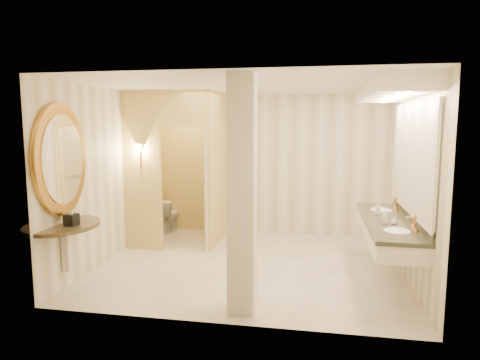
# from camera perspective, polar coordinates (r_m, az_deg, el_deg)

# --- Properties ---
(floor) EXTENTS (4.50, 4.50, 0.00)m
(floor) POSITION_cam_1_polar(r_m,az_deg,el_deg) (6.71, 1.33, -11.17)
(floor) COLOR white
(floor) RESTS_ON ground
(ceiling) EXTENTS (4.50, 4.50, 0.00)m
(ceiling) POSITION_cam_1_polar(r_m,az_deg,el_deg) (6.38, 1.40, 12.45)
(ceiling) COLOR white
(ceiling) RESTS_ON wall_back
(wall_back) EXTENTS (4.50, 0.02, 2.70)m
(wall_back) POSITION_cam_1_polar(r_m,az_deg,el_deg) (8.38, 3.49, 2.02)
(wall_back) COLOR silver
(wall_back) RESTS_ON floor
(wall_front) EXTENTS (4.50, 0.02, 2.70)m
(wall_front) POSITION_cam_1_polar(r_m,az_deg,el_deg) (4.47, -2.62, -2.83)
(wall_front) COLOR silver
(wall_front) RESTS_ON floor
(wall_left) EXTENTS (0.02, 4.00, 2.70)m
(wall_left) POSITION_cam_1_polar(r_m,az_deg,el_deg) (7.11, -16.85, 0.73)
(wall_left) COLOR silver
(wall_left) RESTS_ON floor
(wall_right) EXTENTS (0.02, 4.00, 2.70)m
(wall_right) POSITION_cam_1_polar(r_m,az_deg,el_deg) (6.46, 21.49, -0.13)
(wall_right) COLOR silver
(wall_right) RESTS_ON floor
(toilet_closet) EXTENTS (1.50, 1.55, 2.70)m
(toilet_closet) POSITION_cam_1_polar(r_m,az_deg,el_deg) (7.59, -5.85, 1.69)
(toilet_closet) COLOR #DFC475
(toilet_closet) RESTS_ON floor
(wall_sconce) EXTENTS (0.14, 0.14, 0.42)m
(wall_sconce) POSITION_cam_1_polar(r_m,az_deg,el_deg) (7.33, -13.16, 4.04)
(wall_sconce) COLOR #C88540
(wall_sconce) RESTS_ON toilet_closet
(vanity) EXTENTS (0.75, 2.57, 2.09)m
(vanity) POSITION_cam_1_polar(r_m,az_deg,el_deg) (6.03, 19.76, 2.10)
(vanity) COLOR silver
(vanity) RESTS_ON floor
(console_shelf) EXTENTS (1.10, 1.10, 2.00)m
(console_shelf) POSITION_cam_1_polar(r_m,az_deg,el_deg) (5.89, -22.71, -0.89)
(console_shelf) COLOR black
(console_shelf) RESTS_ON floor
(pillar) EXTENTS (0.30, 0.30, 2.70)m
(pillar) POSITION_cam_1_polar(r_m,az_deg,el_deg) (4.78, 0.28, -2.13)
(pillar) COLOR silver
(pillar) RESTS_ON floor
(tissue_box) EXTENTS (0.16, 0.16, 0.15)m
(tissue_box) POSITION_cam_1_polar(r_m,az_deg,el_deg) (5.83, -21.56, -4.94)
(tissue_box) COLOR black
(tissue_box) RESTS_ON console_shelf
(toilet) EXTENTS (0.43, 0.68, 0.66)m
(toilet) POSITION_cam_1_polar(r_m,az_deg,el_deg) (8.74, -9.60, -4.59)
(toilet) COLOR white
(toilet) RESTS_ON floor
(soap_bottle_a) EXTENTS (0.07, 0.07, 0.15)m
(soap_bottle_a) POSITION_cam_1_polar(r_m,az_deg,el_deg) (6.39, 17.92, -3.69)
(soap_bottle_a) COLOR beige
(soap_bottle_a) RESTS_ON vanity
(soap_bottle_b) EXTENTS (0.08, 0.08, 0.10)m
(soap_bottle_b) POSITION_cam_1_polar(r_m,az_deg,el_deg) (5.81, 19.87, -5.11)
(soap_bottle_b) COLOR silver
(soap_bottle_b) RESTS_ON vanity
(soap_bottle_c) EXTENTS (0.08, 0.08, 0.18)m
(soap_bottle_c) POSITION_cam_1_polar(r_m,az_deg,el_deg) (5.81, 18.79, -4.67)
(soap_bottle_c) COLOR #C6B28C
(soap_bottle_c) RESTS_ON vanity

